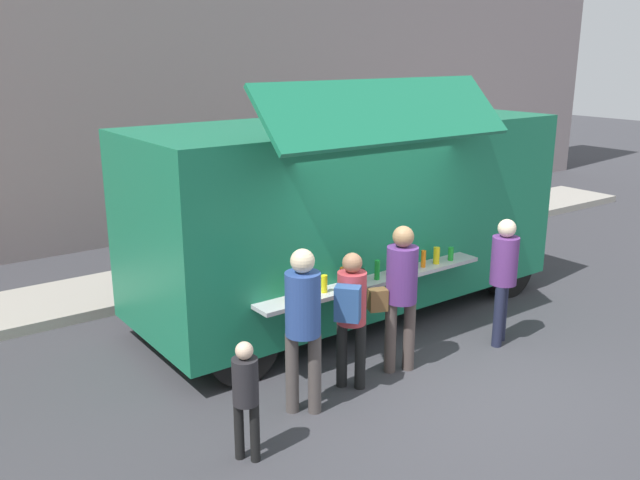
# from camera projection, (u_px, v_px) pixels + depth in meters

# --- Properties ---
(ground_plane) EXTENTS (60.00, 60.00, 0.00)m
(ground_plane) POSITION_uv_depth(u_px,v_px,m) (445.00, 380.00, 7.81)
(ground_plane) COLOR #38383D
(curb_strip) EXTENTS (28.00, 1.60, 0.15)m
(curb_strip) POSITION_uv_depth(u_px,v_px,m) (19.00, 311.00, 9.67)
(curb_strip) COLOR #9E998E
(curb_strip) RESTS_ON ground
(food_truck_main) EXTENTS (6.19, 3.00, 3.38)m
(food_truck_main) POSITION_uv_depth(u_px,v_px,m) (350.00, 210.00, 9.49)
(food_truck_main) COLOR #197751
(food_truck_main) RESTS_ON ground
(trash_bin) EXTENTS (0.60, 0.60, 0.97)m
(trash_bin) POSITION_uv_depth(u_px,v_px,m) (418.00, 214.00, 13.60)
(trash_bin) COLOR #2F643A
(trash_bin) RESTS_ON ground
(customer_front_ordering) EXTENTS (0.58, 0.40, 1.79)m
(customer_front_ordering) POSITION_uv_depth(u_px,v_px,m) (400.00, 287.00, 7.77)
(customer_front_ordering) COLOR #50433F
(customer_front_ordering) RESTS_ON ground
(customer_mid_with_backpack) EXTENTS (0.50, 0.48, 1.60)m
(customer_mid_with_backpack) POSITION_uv_depth(u_px,v_px,m) (351.00, 308.00, 7.36)
(customer_mid_with_backpack) COLOR black
(customer_mid_with_backpack) RESTS_ON ground
(customer_rear_waiting) EXTENTS (0.37, 0.37, 1.80)m
(customer_rear_waiting) POSITION_uv_depth(u_px,v_px,m) (303.00, 317.00, 6.85)
(customer_rear_waiting) COLOR #4C4542
(customer_rear_waiting) RESTS_ON ground
(customer_extra_browsing) EXTENTS (0.34, 0.34, 1.67)m
(customer_extra_browsing) POSITION_uv_depth(u_px,v_px,m) (504.00, 271.00, 8.54)
(customer_extra_browsing) COLOR #1F233A
(customer_extra_browsing) RESTS_ON ground
(child_near_queue) EXTENTS (0.24, 0.24, 1.19)m
(child_near_queue) POSITION_uv_depth(u_px,v_px,m) (246.00, 391.00, 6.11)
(child_near_queue) COLOR black
(child_near_queue) RESTS_ON ground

